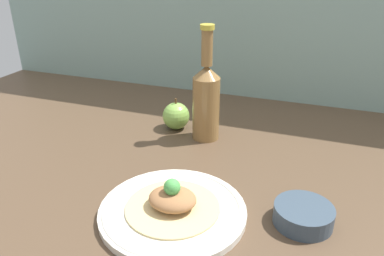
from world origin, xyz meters
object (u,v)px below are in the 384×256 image
(plated_food, at_px, (172,201))
(cider_bottle, at_px, (206,99))
(plate, at_px, (173,210))
(dipping_bowl, at_px, (303,215))
(apple, at_px, (176,116))

(plated_food, height_order, cider_bottle, cider_bottle)
(plate, bearing_deg, dipping_bowl, 13.83)
(plate, xyz_separation_m, plated_food, (0.00, -0.00, 0.02))
(cider_bottle, bearing_deg, plated_food, -82.69)
(dipping_bowl, bearing_deg, plate, -166.17)
(plated_food, distance_m, dipping_bowl, 0.24)
(plated_food, bearing_deg, cider_bottle, 97.31)
(plated_food, relative_size, apple, 1.99)
(apple, bearing_deg, plated_food, -68.92)
(plate, relative_size, cider_bottle, 0.94)
(plate, distance_m, dipping_bowl, 0.24)
(cider_bottle, bearing_deg, dipping_bowl, -44.88)
(apple, bearing_deg, plate, -68.92)
(apple, height_order, dipping_bowl, apple)
(apple, distance_m, dipping_bowl, 0.48)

